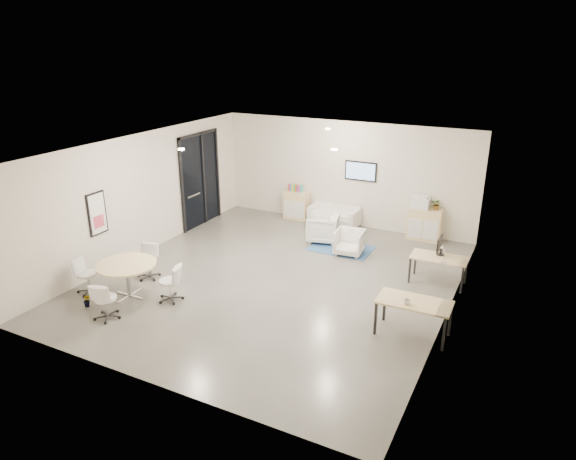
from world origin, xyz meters
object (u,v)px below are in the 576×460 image
(sideboard_right, at_px, (425,224))
(loveseat, at_px, (335,217))
(desk_front, at_px, (414,305))
(armchair_right, at_px, (349,241))
(desk_rear, at_px, (439,260))
(round_table, at_px, (127,267))
(armchair_left, at_px, (323,227))
(sideboard_left, at_px, (297,205))

(sideboard_right, relative_size, loveseat, 0.62)
(desk_front, bearing_deg, armchair_right, 126.70)
(sideboard_right, height_order, desk_rear, sideboard_right)
(sideboard_right, relative_size, armchair_right, 1.26)
(round_table, bearing_deg, armchair_right, 51.86)
(sideboard_right, bearing_deg, armchair_left, -150.84)
(sideboard_left, bearing_deg, round_table, -98.74)
(desk_front, bearing_deg, sideboard_right, 99.47)
(armchair_left, relative_size, round_table, 0.66)
(sideboard_right, distance_m, loveseat, 2.73)
(sideboard_left, distance_m, loveseat, 1.39)
(sideboard_left, height_order, armchair_left, sideboard_left)
(loveseat, relative_size, round_table, 1.15)
(loveseat, distance_m, desk_rear, 4.49)
(desk_rear, bearing_deg, sideboard_right, 107.51)
(sideboard_right, xyz_separation_m, armchair_right, (-1.55, -1.99, -0.10))
(armchair_right, xyz_separation_m, round_table, (-3.55, -4.53, 0.34))
(sideboard_left, bearing_deg, armchair_right, -38.30)
(loveseat, distance_m, desk_front, 6.32)
(loveseat, xyz_separation_m, armchair_right, (1.17, -1.86, 0.07))
(sideboard_right, bearing_deg, desk_front, -79.51)
(sideboard_left, distance_m, armchair_right, 3.25)
(sideboard_left, xyz_separation_m, desk_rear, (5.03, -2.73, 0.16))
(sideboard_right, bearing_deg, round_table, -128.06)
(loveseat, xyz_separation_m, desk_rear, (3.66, -2.59, 0.30))
(armchair_left, relative_size, desk_rear, 0.66)
(desk_front, height_order, round_table, round_table)
(armchair_left, xyz_separation_m, armchair_right, (1.02, -0.56, -0.06))
(armchair_left, bearing_deg, desk_rear, 56.21)
(sideboard_left, height_order, desk_rear, sideboard_left)
(armchair_right, distance_m, round_table, 5.76)
(armchair_left, relative_size, desk_front, 0.61)
(sideboard_right, xyz_separation_m, round_table, (-5.10, -6.52, 0.25))
(sideboard_left, relative_size, loveseat, 0.59)
(sideboard_left, distance_m, desk_rear, 5.73)
(sideboard_right, relative_size, desk_front, 0.66)
(round_table, bearing_deg, desk_rear, 32.21)
(armchair_left, height_order, round_table, armchair_left)
(sideboard_right, distance_m, round_table, 8.28)
(loveseat, xyz_separation_m, desk_front, (3.69, -5.12, 0.35))
(desk_front, bearing_deg, round_table, -169.24)
(armchair_left, height_order, desk_rear, armchair_left)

